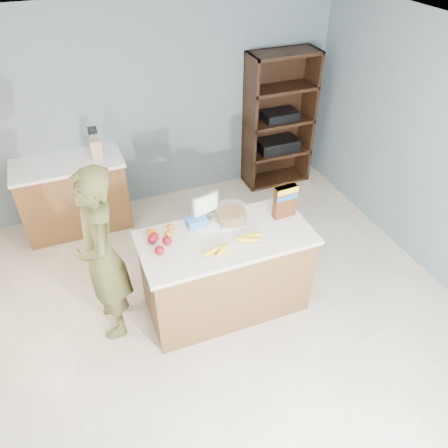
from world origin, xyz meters
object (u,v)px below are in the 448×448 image
object	(u,v)px
person	(102,257)
counter_peninsula	(226,275)
tv	(205,205)
shelving_unit	(277,122)
cereal_box	(285,199)

from	to	relation	value
person	counter_peninsula	bearing A→B (deg)	81.08
counter_peninsula	person	distance (m)	1.17
tv	person	bearing A→B (deg)	-172.31
person	tv	distance (m)	1.02
tv	shelving_unit	bearing A→B (deg)	46.84
person	shelving_unit	bearing A→B (deg)	125.77
person	tv	size ratio (longest dim) A/B	6.08
counter_peninsula	person	bearing A→B (deg)	170.88
shelving_unit	cereal_box	world-z (taller)	shelving_unit
cereal_box	tv	bearing A→B (deg)	162.88
shelving_unit	tv	xyz separation A→B (m)	(-1.63, -1.74, 0.19)
shelving_unit	tv	distance (m)	2.40
tv	cereal_box	distance (m)	0.74
cereal_box	counter_peninsula	bearing A→B (deg)	-171.79
counter_peninsula	tv	distance (m)	0.72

